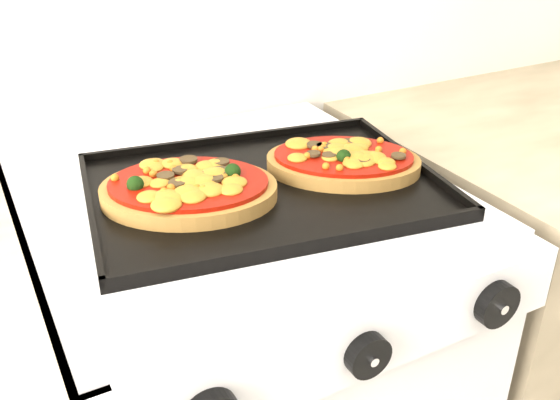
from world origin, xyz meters
TOP-DOWN VIEW (x-y plane):
  - control_panel at (-0.04, 1.39)m, footprint 0.60×0.02m
  - knob_center at (-0.03, 1.37)m, footprint 0.05×0.02m
  - knob_right at (0.16, 1.37)m, footprint 0.06×0.02m
  - baking_tray at (-0.00, 1.68)m, footprint 0.54×0.44m
  - pizza_left at (-0.11, 1.69)m, footprint 0.30×0.28m
  - pizza_right at (0.13, 1.67)m, footprint 0.28×0.27m

SIDE VIEW (x-z plane):
  - control_panel at x=-0.04m, z-range 0.81..0.90m
  - knob_center at x=-0.03m, z-range 0.83..0.88m
  - knob_right at x=0.16m, z-range 0.82..0.89m
  - baking_tray at x=0.00m, z-range 0.91..0.93m
  - pizza_right at x=0.13m, z-range 0.92..0.95m
  - pizza_left at x=-0.11m, z-range 0.92..0.96m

